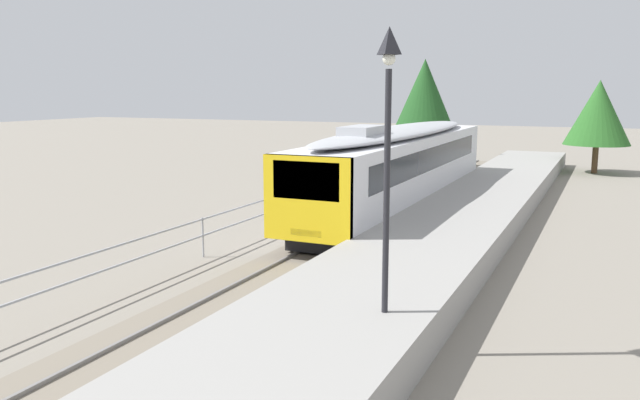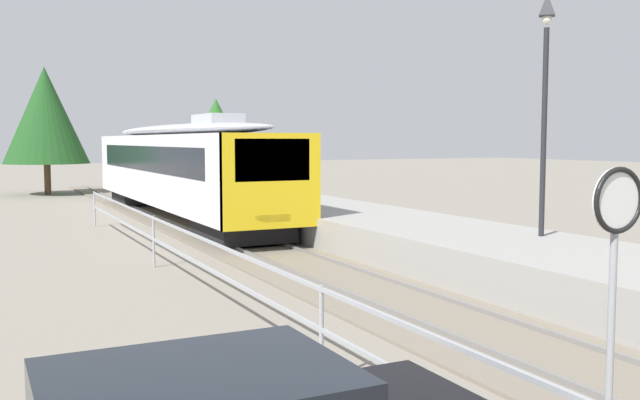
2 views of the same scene
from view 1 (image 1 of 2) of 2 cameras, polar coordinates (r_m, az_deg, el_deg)
The scene contains 7 objects.
ground_plane at distance 21.09m, azimuth -8.04°, elevation -4.47°, with size 160.00×160.00×0.00m, color gray.
track_rails at distance 19.68m, azimuth -0.60°, elevation -5.30°, with size 3.20×60.00×0.14m.
commuter_train at distance 27.23m, azimuth 7.08°, elevation 3.33°, with size 2.82×18.47×3.74m.
station_platform at distance 18.48m, azimuth 8.60°, elevation -5.07°, with size 3.90×60.00×0.90m, color #999691.
platform_lamp_mid_platform at distance 11.96m, azimuth 6.03°, elevation 7.25°, with size 0.34×0.34×5.35m.
tree_behind_carpark at distance 43.52m, azimuth 23.37°, elevation 7.09°, with size 3.97×3.97×5.75m.
tree_behind_station_far at distance 43.23m, azimuth 9.21°, elevation 8.65°, with size 4.64×4.64×7.13m.
Camera 1 is at (8.03, 4.77, 5.12)m, focal length 36.22 mm.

